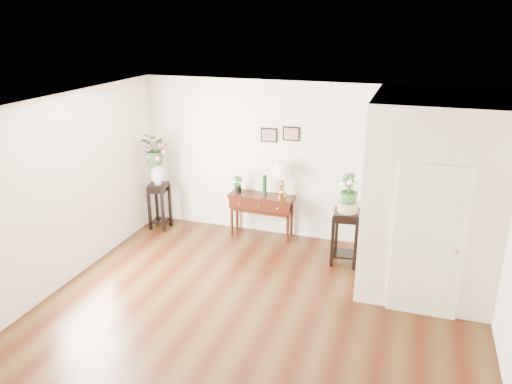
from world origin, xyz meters
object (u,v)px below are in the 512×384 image
at_px(console_table, 262,215).
at_px(plant_stand_b, 346,237).
at_px(table_lamp, 282,179).
at_px(plant_stand_a, 160,206).

distance_m(console_table, plant_stand_b, 1.73).
height_order(console_table, table_lamp, table_lamp).
relative_size(table_lamp, plant_stand_b, 0.73).
bearing_deg(plant_stand_a, console_table, 7.91).
bearing_deg(plant_stand_b, plant_stand_a, 174.53).
distance_m(console_table, table_lamp, 0.83).
xyz_separation_m(plant_stand_a, plant_stand_b, (3.55, -0.34, 0.01)).
bearing_deg(plant_stand_a, plant_stand_b, -5.47).
distance_m(plant_stand_a, plant_stand_b, 3.57).
height_order(console_table, plant_stand_b, plant_stand_b).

